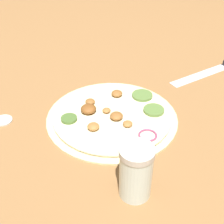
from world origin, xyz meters
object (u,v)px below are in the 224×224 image
Objects in this scene: knife at (224,65)px; spice_jar at (136,172)px; pizza at (112,115)px; loose_cap at (3,120)px.

spice_jar is at bearing 25.77° from knife.
spice_jar is (0.02, 0.58, 0.05)m from knife.
pizza is at bearing 4.78° from knife.
pizza is 0.24m from spice_jar.
spice_jar is 0.38m from loose_cap.
spice_jar is 2.47× the size of loose_cap.
pizza reaches higher than knife.
loose_cap is (0.37, -0.03, -0.05)m from spice_jar.
knife is at bearing -125.53° from loose_cap.
knife is 0.67m from loose_cap.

